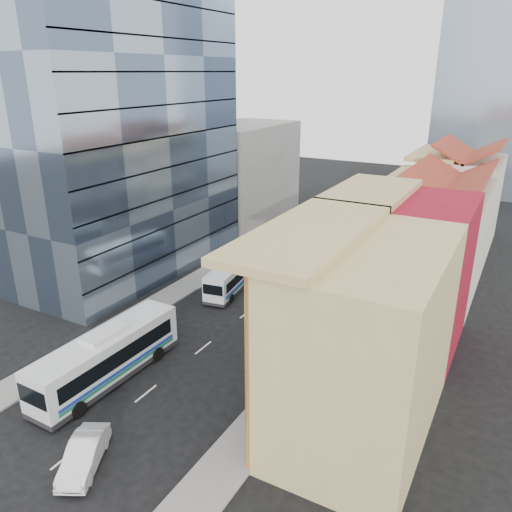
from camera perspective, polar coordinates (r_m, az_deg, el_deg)
The scene contains 14 objects.
ground at distance 36.17m, azimuth -13.55°, elevation -15.85°, with size 200.00×200.00×0.00m, color black.
sidewalk_right at distance 49.24m, azimuth 11.67°, elevation -5.28°, with size 3.00×90.00×0.15m, color slate.
sidewalk_left at distance 55.96m, azimuth -5.10°, elevation -1.72°, with size 3.00×90.00×0.15m, color slate.
shophouse_tan at distance 30.65m, azimuth 12.47°, elevation -9.54°, with size 8.00×14.00×12.00m, color tan.
shophouse_red at distance 41.27m, azimuth 17.37°, elevation -1.98°, with size 8.00×10.00×12.00m, color maroon.
shophouse_cream_near at distance 50.43m, azimuth 19.58°, elevation 0.61°, with size 8.00×9.00×10.00m, color beige.
shophouse_cream_mid at distance 58.96m, azimuth 21.16°, elevation 3.18°, with size 8.00×9.00×10.00m, color beige.
shophouse_cream_far at distance 68.95m, azimuth 22.56°, elevation 5.78°, with size 8.00×12.00×11.00m, color beige.
office_tower at distance 55.24m, azimuth -14.96°, elevation 13.43°, with size 12.00×26.00×30.00m, color #3E4E63.
office_block_far at distance 74.15m, azimuth -1.48°, elevation 9.45°, with size 10.00×18.00×14.00m, color gray.
bus_left_near at distance 37.82m, azimuth -16.66°, elevation -10.83°, with size 2.90×12.40×3.98m, color silver, non-canonical shape.
bus_left_far at distance 51.01m, azimuth -2.63°, elevation -2.07°, with size 2.32×9.91×3.18m, color silver, non-canonical shape.
bus_right at distance 46.13m, azimuth 6.78°, elevation -4.57°, with size 2.48×10.60×3.40m, color silver, non-canonical shape.
sedan_right at distance 31.69m, azimuth -19.07°, elevation -20.67°, with size 1.67×4.79×1.58m, color silver.
Camera 1 is at (20.79, -20.83, 21.03)m, focal length 35.00 mm.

